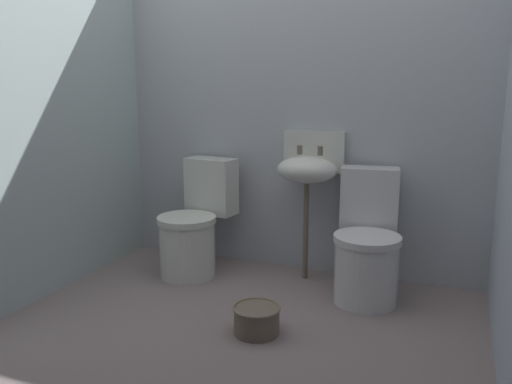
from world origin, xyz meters
name	(u,v)px	position (x,y,z in m)	size (l,w,h in m)	color
ground_plane	(239,332)	(0.00, 0.00, -0.04)	(2.97, 2.41, 0.08)	gray
wall_back	(299,100)	(0.00, 1.06, 1.19)	(2.97, 0.10, 2.38)	#ADB3B9
wall_left	(45,102)	(-1.33, 0.10, 1.19)	(0.10, 2.21, 2.38)	#A6BAB9
toilet_left	(195,227)	(-0.62, 0.66, 0.32)	(0.46, 0.64, 0.78)	silver
toilet_right	(367,247)	(0.57, 0.66, 0.32)	(0.47, 0.64, 0.78)	silver
sink	(308,168)	(0.14, 0.84, 0.75)	(0.42, 0.34, 0.99)	#6D5F4F
bucket	(257,319)	(0.12, -0.04, 0.08)	(0.26, 0.26, 0.15)	#6D5F4F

